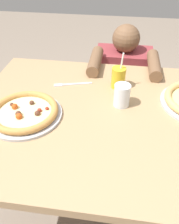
# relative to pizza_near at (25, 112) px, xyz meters

# --- Properties ---
(ground_plane) EXTENTS (8.00, 8.00, 0.00)m
(ground_plane) POSITION_rel_pizza_near_xyz_m (0.36, 0.07, -0.77)
(ground_plane) COLOR gray
(dining_table) EXTENTS (1.28, 0.96, 0.75)m
(dining_table) POSITION_rel_pizza_near_xyz_m (0.36, 0.07, -0.12)
(dining_table) COLOR tan
(dining_table) RESTS_ON ground
(pizza_near) EXTENTS (0.33, 0.33, 0.04)m
(pizza_near) POSITION_rel_pizza_near_xyz_m (0.00, 0.00, 0.00)
(pizza_near) COLOR #B7B7BC
(pizza_near) RESTS_ON dining_table
(drink_cup_colored) EXTENTS (0.07, 0.07, 0.19)m
(drink_cup_colored) POSITION_rel_pizza_near_xyz_m (0.40, 0.30, 0.03)
(drink_cup_colored) COLOR gold
(drink_cup_colored) RESTS_ON dining_table
(water_cup_clear) EXTENTS (0.07, 0.07, 0.11)m
(water_cup_clear) POSITION_rel_pizza_near_xyz_m (0.42, 0.14, 0.03)
(water_cup_clear) COLOR silver
(water_cup_clear) RESTS_ON dining_table
(fork) EXTENTS (0.20, 0.07, 0.00)m
(fork) POSITION_rel_pizza_near_xyz_m (0.15, 0.29, -0.02)
(fork) COLOR silver
(fork) RESTS_ON dining_table
(diner_seated) EXTENTS (0.41, 0.52, 0.93)m
(diner_seated) POSITION_rel_pizza_near_xyz_m (0.42, 0.73, -0.35)
(diner_seated) COLOR #333847
(diner_seated) RESTS_ON ground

